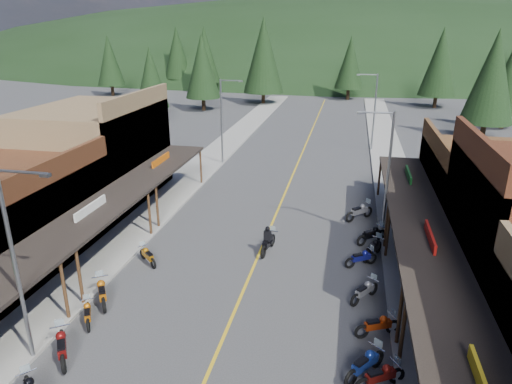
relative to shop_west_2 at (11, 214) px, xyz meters
The scene contains 36 objects.
ground 14.09m from the shop_west_2, ahead, with size 220.00×220.00×0.00m, color #38383A.
centerline 23.03m from the shop_west_2, 53.07° to the left, with size 0.15×90.00×0.01m, color gold.
sidewalk_west 19.14m from the shop_west_2, 74.56° to the left, with size 3.40×94.00×0.15m, color gray.
sidewalk_east 29.07m from the shop_west_2, 39.18° to the left, with size 3.40×94.00×0.15m, color gray.
shop_west_2 is the anchor object (origin of this frame).
shop_west_3 9.65m from the shop_west_2, 90.18° to the left, with size 10.90×10.20×8.20m.
shop_east_3 29.13m from the shop_west_2, 19.24° to the left, with size 10.90×10.20×6.20m.
streetlight_0 10.45m from the shop_west_2, 48.55° to the right, with size 2.16×0.18×8.00m.
streetlight_1 21.50m from the shop_west_2, 71.48° to the left, with size 2.16×0.18×8.00m.
streetlight_2 21.73m from the shop_west_2, 16.92° to the left, with size 2.16×0.18×8.00m.
streetlight_3 35.12m from the shop_west_2, 53.81° to the left, with size 2.16×0.18×8.00m.
ridge_hill 134.03m from the shop_west_2, 84.11° to the left, with size 310.00×140.00×60.00m, color black.
pine_0 65.88m from the shop_west_2, 113.52° to the left, with size 5.04×5.04×11.00m.
pine_1 69.22m from the shop_west_2, 98.53° to the left, with size 5.88×5.88×12.50m.
pine_2 56.69m from the shop_west_2, 86.19° to the left, with size 6.72×6.72×14.00m.
pine_3 66.82m from the shop_west_2, 74.57° to the left, with size 5.04×5.04×11.00m.
pine_4 66.55m from the shop_west_2, 61.42° to the left, with size 5.88×5.88×12.50m.
pine_7 76.65m from the shop_west_2, 103.80° to the left, with size 5.88×5.88×12.50m.
pine_8 39.33m from the shop_west_2, 102.15° to the left, with size 4.48×4.48×10.00m.
pine_9 57.58m from the shop_west_2, 48.91° to the left, with size 4.93×4.93×10.80m.
pine_10 48.67m from the shop_west_2, 95.02° to the left, with size 5.38×5.38×11.60m.
pine_11 49.79m from the shop_west_2, 47.08° to the left, with size 5.82×5.82×12.40m.
bike_west_5 11.01m from the shop_west_2, 43.60° to the right, with size 0.78×2.33×1.33m, color #640E0D, non-canonical shape.
bike_west_6 9.35m from the shop_west_2, 34.16° to the right, with size 0.62×1.87×1.07m, color #BB610D, non-canonical shape.
bike_west_7 8.43m from the shop_west_2, 25.83° to the right, with size 0.77×2.31×1.32m, color #C3630D, non-canonical shape.
bike_west_8 8.16m from the shop_west_2, ahead, with size 0.64×1.92×1.10m, color #A3620B, non-canonical shape.
bike_east_5 21.27m from the shop_west_2, 17.98° to the right, with size 0.68×2.05×1.17m, color maroon, non-canonical shape.
bike_east_6 20.60m from the shop_west_2, 17.13° to the right, with size 0.74×2.22×1.27m, color navy, non-canonical shape.
bike_east_7 20.57m from the shop_west_2, ahead, with size 0.68×2.05×1.17m, color #BF370D, non-canonical shape.
bike_east_8 19.79m from the shop_west_2, ahead, with size 0.68×2.05×1.17m, color gray, non-canonical shape.
bike_east_9 19.82m from the shop_west_2, ahead, with size 0.65×1.96×1.12m, color navy, non-canonical shape.
bike_east_10 20.64m from the shop_west_2, 10.44° to the left, with size 0.74×2.21×1.27m, color black, non-canonical shape.
bike_east_11 21.06m from the shop_west_2, 15.53° to the left, with size 0.74×2.22×1.27m, color black, non-canonical shape.
bike_east_12 21.61m from the shop_west_2, 25.20° to the left, with size 0.78×2.35×1.34m, color gray, non-canonical shape.
rider_on_bike 14.69m from the shop_west_2, 12.71° to the left, with size 1.11×2.39×1.75m.
pedestrian_east_b 25.22m from the shop_west_2, 27.94° to the left, with size 0.78×0.45×1.60m, color brown.
Camera 1 is at (4.65, -18.76, 12.54)m, focal length 32.00 mm.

